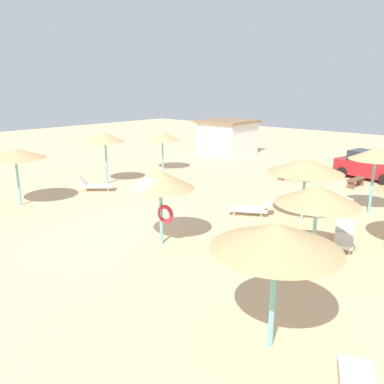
# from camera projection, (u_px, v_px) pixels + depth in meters

# --- Properties ---
(ground_plane) EXTENTS (80.00, 80.00, 0.00)m
(ground_plane) POSITION_uv_depth(u_px,v_px,m) (139.00, 238.00, 14.89)
(ground_plane) COLOR #DBBA8C
(parasol_0) EXTENTS (2.62, 2.62, 2.60)m
(parasol_0) POSITION_uv_depth(u_px,v_px,m) (318.00, 195.00, 12.20)
(parasol_0) COLOR #6BC6BC
(parasol_0) RESTS_ON ground
(parasol_1) EXTENTS (3.17, 3.17, 2.67)m
(parasol_1) POSITION_uv_depth(u_px,v_px,m) (306.00, 166.00, 16.35)
(parasol_1) COLOR #6BC6BC
(parasol_1) RESTS_ON ground
(parasol_2) EXTENTS (2.24, 2.24, 2.99)m
(parasol_2) POSITION_uv_depth(u_px,v_px,m) (376.00, 154.00, 16.98)
(parasol_2) COLOR #6BC6BC
(parasol_2) RESTS_ON ground
(parasol_4) EXTENTS (2.76, 2.76, 2.86)m
(parasol_4) POSITION_uv_depth(u_px,v_px,m) (276.00, 237.00, 8.07)
(parasol_4) COLOR #6BC6BC
(parasol_4) RESTS_ON ground
(parasol_5) EXTENTS (2.23, 2.23, 3.02)m
(parasol_5) POSITION_uv_depth(u_px,v_px,m) (105.00, 137.00, 22.49)
(parasol_5) COLOR #6BC6BC
(parasol_5) RESTS_ON ground
(parasol_6) EXTENTS (2.78, 2.78, 2.75)m
(parasol_6) POSITION_uv_depth(u_px,v_px,m) (15.00, 154.00, 18.34)
(parasol_6) COLOR #6BC6BC
(parasol_6) RESTS_ON ground
(parasol_7) EXTENTS (2.31, 2.31, 2.63)m
(parasol_7) POSITION_uv_depth(u_px,v_px,m) (162.00, 136.00, 26.24)
(parasol_7) COLOR #6BC6BC
(parasol_7) RESTS_ON ground
(parasol_8) EXTENTS (2.41, 2.41, 2.72)m
(parasol_8) POSITION_uv_depth(u_px,v_px,m) (161.00, 180.00, 13.80)
(parasol_8) COLOR #6BC6BC
(parasol_8) RESTS_ON ground
(lounger_0) EXTENTS (1.23, 2.00, 0.71)m
(lounger_0) POSITION_uv_depth(u_px,v_px,m) (344.00, 237.00, 14.14)
(lounger_0) COLOR silver
(lounger_0) RESTS_ON ground
(lounger_1) EXTENTS (1.94, 1.51, 0.74)m
(lounger_1) POSITION_uv_depth(u_px,v_px,m) (251.00, 208.00, 17.43)
(lounger_1) COLOR silver
(lounger_1) RESTS_ON ground
(lounger_2) EXTENTS (1.49, 1.98, 0.63)m
(lounger_2) POSITION_uv_depth(u_px,v_px,m) (332.00, 199.00, 18.88)
(lounger_2) COLOR silver
(lounger_2) RESTS_ON ground
(lounger_5) EXTENTS (1.81, 1.73, 0.78)m
(lounger_5) POSITION_uv_depth(u_px,v_px,m) (95.00, 185.00, 21.53)
(lounger_5) COLOR silver
(lounger_5) RESTS_ON ground
(bench_0) EXTENTS (0.58, 1.54, 0.49)m
(bench_0) POSITION_uv_depth(u_px,v_px,m) (286.00, 173.00, 24.32)
(bench_0) COLOR brown
(bench_0) RESTS_ON ground
(bench_1) EXTENTS (0.56, 1.53, 0.49)m
(bench_1) POSITION_uv_depth(u_px,v_px,m) (356.00, 181.00, 22.33)
(bench_1) COLOR brown
(bench_1) RESTS_ON ground
(bench_2) EXTENTS (1.55, 0.66, 0.49)m
(bench_2) POSITION_uv_depth(u_px,v_px,m) (299.00, 175.00, 23.80)
(bench_2) COLOR brown
(bench_2) RESTS_ON ground
(parked_car) EXTENTS (4.22, 2.48, 1.72)m
(parked_car) POSITION_uv_depth(u_px,v_px,m) (370.00, 166.00, 24.15)
(parked_car) COLOR #B21E23
(parked_car) RESTS_ON ground
(beach_cabana) EXTENTS (4.04, 4.17, 2.82)m
(beach_cabana) POSITION_uv_depth(u_px,v_px,m) (227.00, 137.00, 33.04)
(beach_cabana) COLOR white
(beach_cabana) RESTS_ON ground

